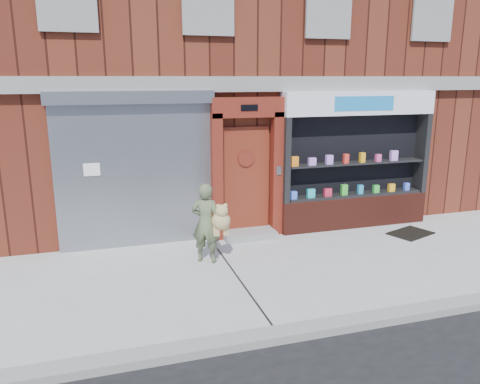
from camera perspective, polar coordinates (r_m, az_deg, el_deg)
name	(u,v)px	position (r m, az deg, el deg)	size (l,w,h in m)	color
ground	(317,264)	(8.68, 9.39, -8.61)	(80.00, 80.00, 0.00)	#9E9E99
curb	(386,317)	(6.98, 17.41, -14.36)	(60.00, 0.30, 0.12)	gray
building	(228,51)	(13.67, -1.47, 16.81)	(12.00, 8.16, 8.00)	#4E1C11
shutter_bay	(135,161)	(9.25, -12.71, 3.74)	(3.10, 0.30, 3.04)	gray
red_door_bay	(247,168)	(9.65, 0.85, 2.91)	(1.52, 0.58, 2.90)	#5B190F
pharmacy_bay	(355,166)	(10.64, 13.87, 3.07)	(3.50, 0.41, 3.00)	#531D13
woman	(208,222)	(8.43, -3.87, -3.72)	(0.74, 0.58, 1.47)	#576341
doormat	(410,233)	(10.76, 20.07, -4.75)	(0.91, 0.63, 0.02)	black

